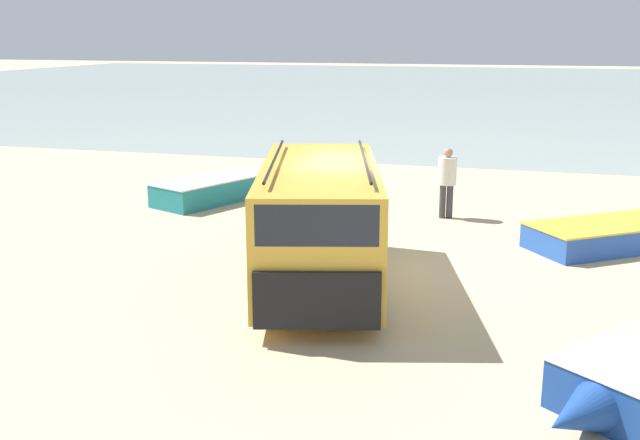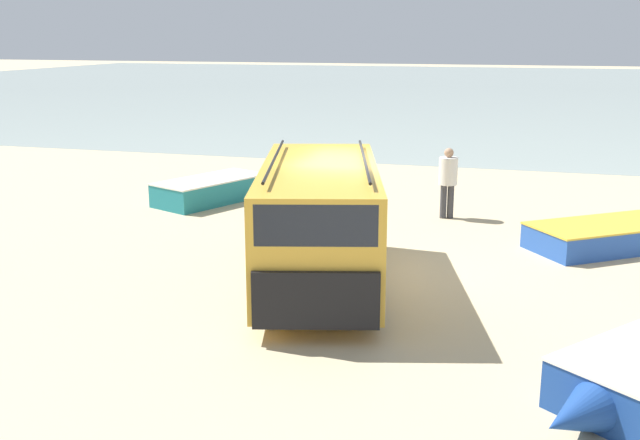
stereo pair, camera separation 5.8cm
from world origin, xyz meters
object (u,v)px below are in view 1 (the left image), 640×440
Objects in this scene: fishing_rowboat_2 at (214,189)px; fishing_rowboat_1 at (620,234)px; parked_van at (319,220)px; fisherman_0 at (447,176)px.

fishing_rowboat_1 is at bearing -76.38° from fishing_rowboat_2.
parked_van reaches higher than fishing_rowboat_2.
fishing_rowboat_1 is 10.30m from fishing_rowboat_2.
fishing_rowboat_2 is at bearing -108.40° from fisherman_0.
parked_van is at bearing -178.90° from fishing_rowboat_1.
fisherman_0 is (1.58, 5.78, -0.18)m from parked_van.
fishing_rowboat_2 is (-10.15, 1.78, 0.04)m from fishing_rowboat_1.
parked_van is 1.36× the size of fishing_rowboat_1.
parked_van is 6.96m from fishing_rowboat_1.
fishing_rowboat_2 is at bearing 133.33° from fishing_rowboat_1.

